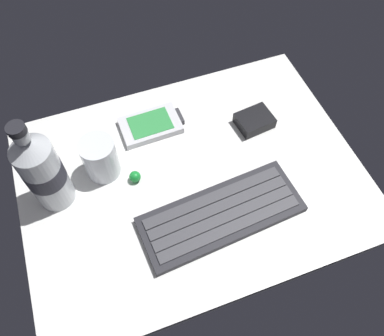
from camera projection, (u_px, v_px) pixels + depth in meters
ground_plane at (192, 180)px, 74.80cm from camera, size 64.00×48.00×2.80cm
keyboard at (221, 214)px, 69.03cm from camera, size 29.75×13.17×1.70cm
handheld_device at (151, 125)px, 79.62cm from camera, size 12.95×7.91×1.50cm
juice_cup at (101, 159)px, 71.43cm from camera, size 6.40×6.40×8.50cm
water_bottle at (42, 171)px, 64.21cm from camera, size 6.73×6.73×20.80cm
charger_block at (254, 121)px, 79.62cm from camera, size 7.63×6.41×2.40cm
trackball_mouse at (135, 177)px, 72.74cm from camera, size 2.20×2.20×2.20cm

